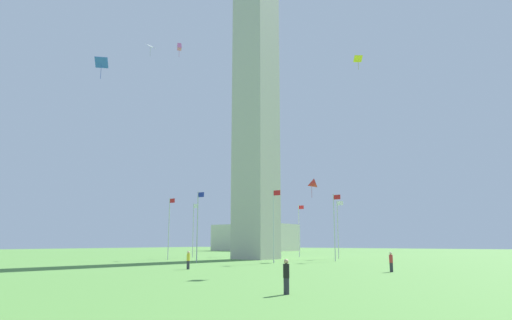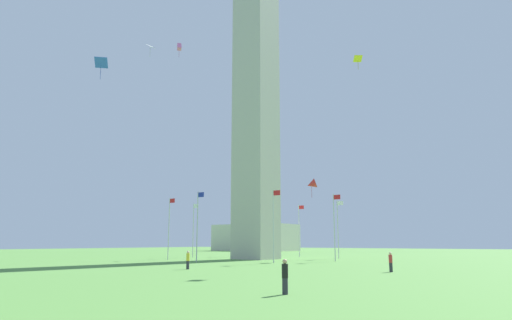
% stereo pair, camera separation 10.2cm
% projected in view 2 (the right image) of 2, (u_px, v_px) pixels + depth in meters
% --- Properties ---
extents(ground_plane, '(260.00, 260.00, 0.00)m').
position_uv_depth(ground_plane, '(256.00, 259.00, 68.45)').
color(ground_plane, '#548C3D').
extents(obelisk_monument, '(5.63, 5.63, 51.16)m').
position_uv_depth(obelisk_monument, '(256.00, 100.00, 73.08)').
color(obelisk_monument, '#B7B2A8').
rests_on(obelisk_monument, ground).
extents(flagpole_n, '(1.12, 0.14, 9.21)m').
position_uv_depth(flagpole_n, '(335.00, 224.00, 61.71)').
color(flagpole_n, silver).
rests_on(flagpole_n, ground).
extents(flagpole_ne, '(1.12, 0.14, 9.21)m').
position_uv_depth(flagpole_ne, '(338.00, 227.00, 71.49)').
color(flagpole_ne, silver).
rests_on(flagpole_ne, ground).
extents(flagpole_e, '(1.12, 0.14, 9.21)m').
position_uv_depth(flagpole_e, '(299.00, 228.00, 79.99)').
color(flagpole_e, silver).
rests_on(flagpole_e, ground).
extents(flagpole_se, '(1.12, 0.14, 9.21)m').
position_uv_depth(flagpole_se, '(244.00, 229.00, 82.25)').
color(flagpole_se, silver).
rests_on(flagpole_se, ground).
extents(flagpole_s, '(1.12, 0.14, 9.21)m').
position_uv_depth(flagpole_s, '(193.00, 228.00, 76.94)').
color(flagpole_s, silver).
rests_on(flagpole_s, ground).
extents(flagpole_sw, '(1.12, 0.14, 9.21)m').
position_uv_depth(flagpole_sw, '(169.00, 226.00, 67.16)').
color(flagpole_sw, silver).
rests_on(flagpole_sw, ground).
extents(flagpole_w, '(1.12, 0.14, 9.21)m').
position_uv_depth(flagpole_w, '(198.00, 223.00, 58.66)').
color(flagpole_w, silver).
rests_on(flagpole_w, ground).
extents(flagpole_nw, '(1.12, 0.14, 9.21)m').
position_uv_depth(flagpole_nw, '(274.00, 223.00, 56.40)').
color(flagpole_nw, silver).
rests_on(flagpole_nw, ground).
extents(person_black_shirt, '(0.32, 0.32, 1.74)m').
position_uv_depth(person_black_shirt, '(285.00, 277.00, 22.49)').
color(person_black_shirt, '#2D2D38').
rests_on(person_black_shirt, ground).
extents(person_red_shirt, '(0.32, 0.32, 1.73)m').
position_uv_depth(person_red_shirt, '(391.00, 262.00, 39.17)').
color(person_red_shirt, '#2D2D38').
rests_on(person_red_shirt, ground).
extents(person_yellow_shirt, '(0.32, 0.32, 1.75)m').
position_uv_depth(person_yellow_shirt, '(188.00, 260.00, 43.11)').
color(person_yellow_shirt, '#2D2D38').
rests_on(person_yellow_shirt, ground).
extents(kite_red_delta, '(2.12, 2.01, 2.86)m').
position_uv_depth(kite_red_delta, '(312.00, 184.00, 65.91)').
color(kite_red_delta, red).
extents(kite_blue_diamond, '(1.62, 1.63, 2.18)m').
position_uv_depth(kite_blue_diamond, '(101.00, 63.00, 45.53)').
color(kite_blue_diamond, blue).
extents(kite_white_diamond, '(0.96, 1.12, 1.84)m').
position_uv_depth(kite_white_diamond, '(150.00, 47.00, 61.15)').
color(kite_white_diamond, white).
extents(kite_yellow_diamond, '(1.30, 1.27, 1.67)m').
position_uv_depth(kite_yellow_diamond, '(358.00, 59.00, 53.91)').
color(kite_yellow_diamond, yellow).
extents(kite_pink_box, '(1.16, 1.09, 2.23)m').
position_uv_depth(kite_pink_box, '(179.00, 47.00, 65.53)').
color(kite_pink_box, pink).
extents(distant_building, '(23.80, 13.43, 7.83)m').
position_uv_depth(distant_building, '(255.00, 238.00, 135.51)').
color(distant_building, beige).
rests_on(distant_building, ground).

